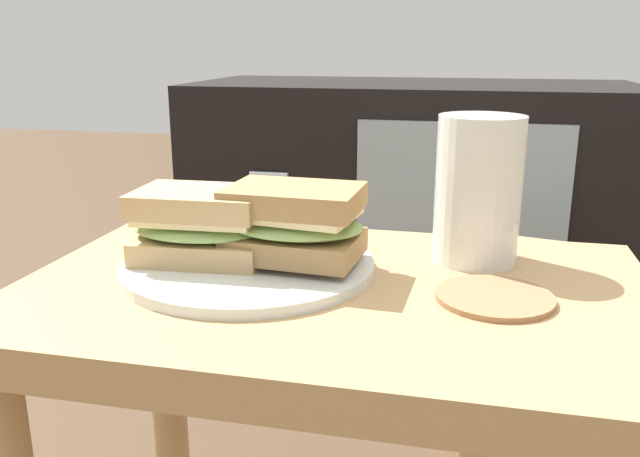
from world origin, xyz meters
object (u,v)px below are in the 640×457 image
coaster (495,297)px  beer_glass (478,193)px  plate (249,265)px  paper_bag (538,364)px  tv_cabinet (408,210)px  sandwich_front (201,225)px  sandwich_back (294,222)px

coaster → beer_glass: bearing=99.6°
plate → paper_bag: bearing=53.6°
tv_cabinet → plate: bearing=-94.0°
sandwich_front → paper_bag: 0.66m
sandwich_back → sandwich_front: bearing=-175.0°
plate → tv_cabinet: bearing=86.0°
tv_cabinet → coaster: bearing=-80.6°
beer_glass → sandwich_back: bearing=-155.0°
tv_cabinet → paper_bag: tv_cabinet is taller
tv_cabinet → beer_glass: beer_glass is taller
plate → sandwich_back: bearing=5.0°
plate → coaster: plate is taller
tv_cabinet → plate: (-0.07, -0.93, 0.17)m
sandwich_back → tv_cabinet: bearing=88.7°
plate → sandwich_back: (0.04, 0.00, 0.04)m
plate → paper_bag: 0.61m
coaster → plate: bearing=173.6°
sandwich_front → coaster: (0.27, -0.02, -0.04)m
plate → sandwich_front: (-0.04, -0.00, 0.04)m
sandwich_back → beer_glass: bearing=25.0°
sandwich_front → sandwich_back: (0.09, 0.01, 0.01)m
sandwich_front → beer_glass: size_ratio=0.95×
sandwich_back → beer_glass: size_ratio=0.96×
beer_glass → coaster: size_ratio=1.45×
sandwich_front → sandwich_back: size_ratio=0.99×
plate → paper_bag: size_ratio=0.65×
tv_cabinet → beer_glass: bearing=-80.6°
beer_glass → paper_bag: 0.51m
sandwich_back → coaster: (0.18, -0.03, -0.05)m
tv_cabinet → coaster: tv_cabinet is taller
plate → paper_bag: plate is taller
sandwich_front → beer_glass: (0.25, 0.08, 0.02)m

